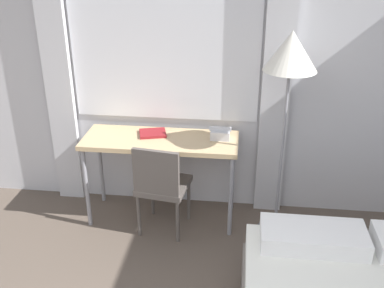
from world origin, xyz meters
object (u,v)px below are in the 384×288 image
(desk, at_px, (161,146))
(desk_chair, at_px, (161,183))
(telephone, at_px, (220,134))
(book, at_px, (153,133))
(standing_lamp, at_px, (290,66))

(desk, relative_size, desk_chair, 1.58)
(telephone, distance_m, book, 0.58)
(desk_chair, xyz_separation_m, book, (-0.12, 0.29, 0.32))
(desk_chair, relative_size, book, 3.14)
(desk, height_order, standing_lamp, standing_lamp)
(desk_chair, height_order, telephone, telephone)
(desk, relative_size, book, 4.98)
(telephone, relative_size, book, 0.70)
(book, bearing_deg, desk_chair, -68.10)
(desk_chair, height_order, book, desk_chair)
(standing_lamp, distance_m, telephone, 0.84)
(desk, height_order, book, book)
(desk_chair, bearing_deg, telephone, 39.64)
(standing_lamp, bearing_deg, telephone, 159.57)
(desk_chair, distance_m, book, 0.45)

